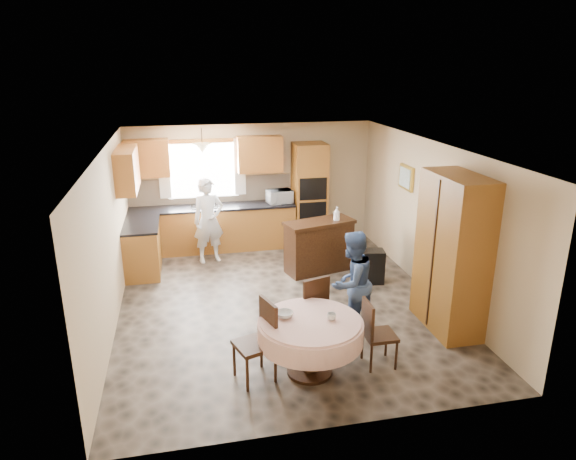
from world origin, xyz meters
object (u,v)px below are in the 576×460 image
(oven_tower, at_px, (309,194))
(person_dining, at_px, (352,283))
(dining_table, at_px, (310,332))
(sideboard, at_px, (319,248))
(chair_right, at_px, (375,330))
(chair_left, at_px, (260,337))
(cupboard, at_px, (453,254))
(chair_back, at_px, (312,305))
(person_sink, at_px, (209,221))

(oven_tower, xyz_separation_m, person_dining, (-0.35, -3.78, -0.31))
(dining_table, bearing_deg, sideboard, 72.81)
(sideboard, distance_m, person_dining, 2.27)
(oven_tower, height_order, sideboard, oven_tower)
(dining_table, bearing_deg, chair_right, 0.37)
(oven_tower, relative_size, chair_right, 2.39)
(sideboard, distance_m, dining_table, 3.28)
(dining_table, xyz_separation_m, chair_right, (0.84, 0.01, -0.08))
(oven_tower, height_order, person_dining, oven_tower)
(sideboard, relative_size, chair_left, 1.26)
(cupboard, xyz_separation_m, person_dining, (-1.42, 0.15, -0.38))
(chair_back, bearing_deg, person_dining, 174.71)
(chair_left, xyz_separation_m, person_dining, (1.43, 0.85, 0.20))
(cupboard, bearing_deg, dining_table, -161.71)
(chair_back, relative_size, person_dining, 0.65)
(sideboard, height_order, chair_back, chair_back)
(person_dining, bearing_deg, cupboard, 143.39)
(chair_right, distance_m, person_dining, 0.92)
(cupboard, bearing_deg, sideboard, 118.05)
(dining_table, height_order, chair_right, chair_right)
(chair_back, xyz_separation_m, person_dining, (0.61, 0.14, 0.21))
(chair_left, height_order, chair_right, chair_left)
(cupboard, xyz_separation_m, chair_back, (-2.03, 0.00, -0.59))
(dining_table, bearing_deg, chair_back, 74.17)
(chair_right, distance_m, person_sink, 4.44)
(oven_tower, height_order, person_sink, oven_tower)
(chair_left, bearing_deg, person_dining, 102.91)
(chair_left, bearing_deg, cupboard, 86.07)
(sideboard, distance_m, chair_left, 3.47)
(oven_tower, bearing_deg, dining_table, -104.09)
(dining_table, bearing_deg, cupboard, 18.29)
(sideboard, relative_size, person_dining, 0.84)
(sideboard, xyz_separation_m, chair_back, (-0.76, -2.38, 0.09))
(cupboard, relative_size, chair_right, 2.54)
(cupboard, relative_size, chair_left, 2.25)
(dining_table, relative_size, chair_left, 1.29)
(chair_back, bearing_deg, dining_table, 55.74)
(dining_table, bearing_deg, person_sink, 103.23)
(chair_left, bearing_deg, dining_table, 68.48)
(chair_left, bearing_deg, chair_right, 70.88)
(sideboard, relative_size, person_sink, 0.77)
(person_dining, bearing_deg, chair_right, 60.29)
(sideboard, height_order, chair_right, sideboard)
(sideboard, bearing_deg, chair_back, -122.37)
(sideboard, height_order, cupboard, cupboard)
(chair_left, xyz_separation_m, person_sink, (-0.34, 4.01, 0.26))
(sideboard, distance_m, person_sink, 2.16)
(chair_right, relative_size, person_sink, 0.54)
(oven_tower, relative_size, dining_table, 1.65)
(dining_table, relative_size, person_sink, 0.79)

